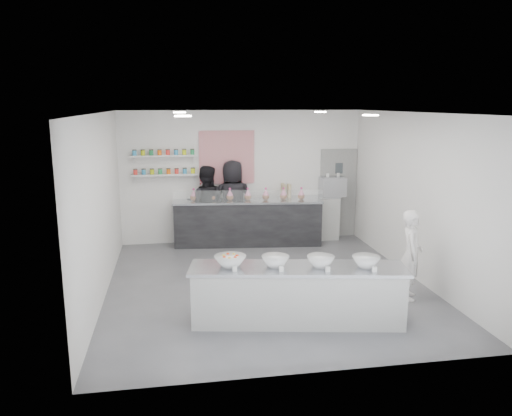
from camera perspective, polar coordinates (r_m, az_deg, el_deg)
The scene contains 26 objects.
floor at distance 8.96m, azimuth 1.16°, elevation -8.72°, with size 6.00×6.00×0.00m, color #515156.
ceiling at distance 8.39m, azimuth 1.24°, elevation 10.83°, with size 6.00×6.00×0.00m, color white.
back_wall at distance 11.47m, azimuth -1.60°, elevation 3.61°, with size 5.50×5.50×0.00m, color white.
left_wall at distance 8.49m, azimuth -17.36°, elevation 0.09°, with size 6.00×6.00×0.00m, color white.
right_wall at distance 9.45m, azimuth 17.82°, elevation 1.23°, with size 6.00×6.00×0.00m, color white.
back_door at distance 12.04m, azimuth 9.34°, elevation 1.69°, with size 0.88×0.04×2.10m, color gray.
pattern_panel at distance 11.34m, azimuth -3.35°, elevation 5.79°, with size 1.25×0.03×1.20m, color #B91C31.
jar_shelf_lower at distance 11.25m, azimuth -10.41°, elevation 3.77°, with size 1.45×0.22×0.04m, color silver.
jar_shelf_upper at distance 11.20m, azimuth -10.49°, elevation 5.89°, with size 1.45×0.22×0.04m, color silver.
preserve_jars at distance 11.19m, azimuth -10.46°, elevation 5.17°, with size 1.45×0.10×0.56m, color red, non-canonical shape.
downlight_0 at distance 7.24m, azimuth -8.36°, elevation 10.37°, with size 0.24×0.24×0.02m, color white.
downlight_1 at distance 7.83m, azimuth 12.95°, elevation 10.30°, with size 0.24×0.24×0.02m, color white.
downlight_2 at distance 9.84m, azimuth -8.73°, elevation 10.75°, with size 0.24×0.24×0.02m, color white.
downlight_3 at distance 10.28m, azimuth 7.36°, elevation 10.83°, with size 0.24×0.24×0.02m, color white.
prep_counter at distance 7.39m, azimuth 4.75°, elevation -9.85°, with size 3.12×0.71×0.85m, color #B8B8B3.
back_bar at distance 11.25m, azimuth -0.93°, elevation -1.68°, with size 3.32×0.61×1.03m, color black.
sneeze_guard at distance 10.82m, azimuth -0.88°, elevation 1.32°, with size 3.27×0.01×0.28m, color white.
espresso_ledge at distance 11.75m, azimuth 6.09°, elevation -1.15°, with size 1.38×0.44×1.03m, color #B8B8B3.
espresso_machine at distance 11.77m, azimuth 8.75°, elevation 2.43°, with size 0.57×0.39×0.44m, color #93969E.
cup_stacks at distance 11.49m, azimuth 3.51°, elevation 1.98°, with size 0.24×0.24×0.30m, color tan, non-canonical shape.
prep_bowls at distance 7.22m, azimuth 4.82°, elevation -6.12°, with size 2.35×0.50×0.16m, color white, non-canonical shape.
label_cards at distance 6.79m, azimuth 6.66°, elevation -7.74°, with size 2.01×0.04×0.07m, color white, non-canonical shape.
cookie_bags at distance 11.11m, azimuth -0.94°, elevation 1.60°, with size 2.56×0.16×0.28m, color pink, non-canonical shape.
woman_prep at distance 8.52m, azimuth 17.31°, elevation -5.12°, with size 0.54×0.36×1.48m, color white.
staff_left at distance 11.31m, azimuth -5.74°, elevation 0.33°, with size 0.87×0.68×1.79m, color black.
staff_right at distance 11.35m, azimuth -2.65°, elevation 0.72°, with size 0.93×0.61×1.91m, color black.
Camera 1 is at (-1.57, -8.24, 3.17)m, focal length 35.00 mm.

